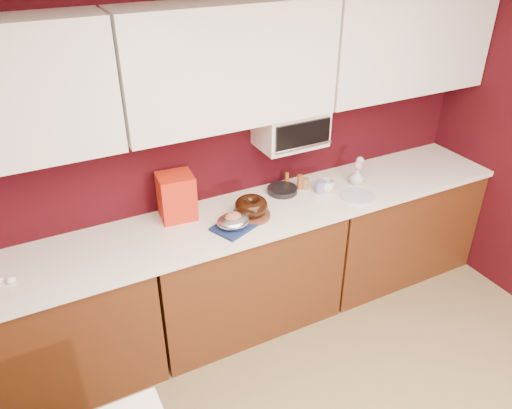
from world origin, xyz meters
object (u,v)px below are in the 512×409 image
object	(u,v)px
toaster_oven	(290,127)
pandoro_box	(177,196)
foil_ham_nest	(233,221)
flower_vase	(357,176)
coffee_mug	(327,185)
bundt_cake	(251,206)
blue_jar	(320,187)

from	to	relation	value
toaster_oven	pandoro_box	distance (m)	0.89
pandoro_box	foil_ham_nest	bearing A→B (deg)	-43.45
flower_vase	toaster_oven	bearing A→B (deg)	163.41
toaster_oven	pandoro_box	xyz separation A→B (m)	(-0.82, 0.01, -0.32)
coffee_mug	toaster_oven	bearing A→B (deg)	148.19
foil_ham_nest	flower_vase	xyz separation A→B (m)	(1.06, 0.14, 0.01)
bundt_cake	coffee_mug	size ratio (longest dim) A/B	2.11
pandoro_box	blue_jar	world-z (taller)	pandoro_box
bundt_cake	pandoro_box	size ratio (longest dim) A/B	0.72
toaster_oven	bundt_cake	bearing A→B (deg)	-152.77
blue_jar	coffee_mug	bearing A→B (deg)	-5.20
foil_ham_nest	blue_jar	size ratio (longest dim) A/B	2.36
blue_jar	flower_vase	size ratio (longest dim) A/B	0.71
toaster_oven	coffee_mug	xyz separation A→B (m)	(0.23, -0.14, -0.42)
bundt_cake	blue_jar	bearing A→B (deg)	6.61
pandoro_box	coffee_mug	distance (m)	1.07
toaster_oven	foil_ham_nest	world-z (taller)	toaster_oven
bundt_cake	coffee_mug	xyz separation A→B (m)	(0.63, 0.06, -0.03)
foil_ham_nest	pandoro_box	xyz separation A→B (m)	(-0.26, 0.30, 0.10)
toaster_oven	flower_vase	world-z (taller)	toaster_oven
foil_ham_nest	coffee_mug	xyz separation A→B (m)	(0.80, 0.14, -0.00)
pandoro_box	toaster_oven	bearing A→B (deg)	4.49
foil_ham_nest	coffee_mug	bearing A→B (deg)	9.93
bundt_cake	foil_ham_nest	bearing A→B (deg)	-155.10
foil_ham_nest	blue_jar	world-z (taller)	foil_ham_nest
blue_jar	flower_vase	distance (m)	0.31
bundt_cake	flower_vase	xyz separation A→B (m)	(0.89, 0.06, -0.02)
bundt_cake	toaster_oven	bearing A→B (deg)	27.23
foil_ham_nest	flower_vase	distance (m)	1.07
pandoro_box	flower_vase	xyz separation A→B (m)	(1.32, -0.16, -0.09)
coffee_mug	pandoro_box	bearing A→B (deg)	171.58
bundt_cake	foil_ham_nest	size ratio (longest dim) A/B	1.02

